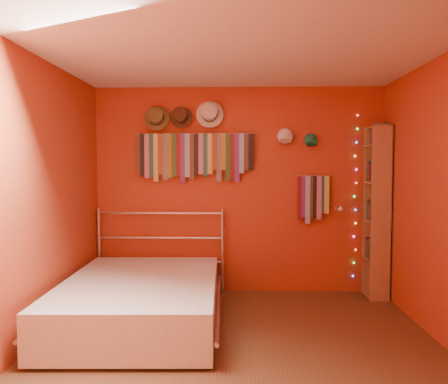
# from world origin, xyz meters

# --- Properties ---
(ground) EXTENTS (3.50, 3.50, 0.00)m
(ground) POSITION_xyz_m (0.00, 0.00, 0.00)
(ground) COLOR brown
(ground) RESTS_ON ground
(back_wall) EXTENTS (3.50, 0.02, 2.50)m
(back_wall) POSITION_xyz_m (0.00, 1.75, 1.25)
(back_wall) COLOR #A1341A
(back_wall) RESTS_ON ground
(left_wall) EXTENTS (0.02, 3.50, 2.50)m
(left_wall) POSITION_xyz_m (-1.75, 0.00, 1.25)
(left_wall) COLOR #A1341A
(left_wall) RESTS_ON ground
(ceiling) EXTENTS (3.50, 3.50, 0.02)m
(ceiling) POSITION_xyz_m (0.00, 0.00, 2.50)
(ceiling) COLOR white
(ceiling) RESTS_ON back_wall
(tie_rack) EXTENTS (1.45, 0.03, 0.60)m
(tie_rack) POSITION_xyz_m (-0.55, 1.68, 1.68)
(tie_rack) COLOR silver
(tie_rack) RESTS_ON back_wall
(small_tie_rack) EXTENTS (0.40, 0.03, 0.58)m
(small_tie_rack) POSITION_xyz_m (0.90, 1.69, 1.18)
(small_tie_rack) COLOR silver
(small_tie_rack) RESTS_ON back_wall
(fedora_olive) EXTENTS (0.31, 0.17, 0.31)m
(fedora_olive) POSITION_xyz_m (-0.99, 1.65, 2.13)
(fedora_olive) COLOR brown
(fedora_olive) RESTS_ON back_wall
(fedora_brown) EXTENTS (0.27, 0.15, 0.27)m
(fedora_brown) POSITION_xyz_m (-0.69, 1.66, 2.14)
(fedora_brown) COLOR #442918
(fedora_brown) RESTS_ON back_wall
(fedora_white) EXTENTS (0.33, 0.18, 0.32)m
(fedora_white) POSITION_xyz_m (-0.35, 1.65, 2.17)
(fedora_white) COLOR silver
(fedora_white) RESTS_ON back_wall
(cap_white) EXTENTS (0.19, 0.23, 0.19)m
(cap_white) POSITION_xyz_m (0.56, 1.70, 1.90)
(cap_white) COLOR white
(cap_white) RESTS_ON back_wall
(cap_green) EXTENTS (0.17, 0.21, 0.17)m
(cap_green) POSITION_xyz_m (0.86, 1.70, 1.85)
(cap_green) COLOR #19704E
(cap_green) RESTS_ON back_wall
(fairy_lights) EXTENTS (0.05, 0.02, 1.97)m
(fairy_lights) POSITION_xyz_m (1.41, 1.71, 1.18)
(fairy_lights) COLOR #FF3333
(fairy_lights) RESTS_ON back_wall
(reading_lamp) EXTENTS (0.07, 0.29, 0.08)m
(reading_lamp) POSITION_xyz_m (1.18, 1.53, 1.04)
(reading_lamp) COLOR silver
(reading_lamp) RESTS_ON back_wall
(bookshelf) EXTENTS (0.25, 0.34, 2.00)m
(bookshelf) POSITION_xyz_m (1.66, 1.53, 1.02)
(bookshelf) COLOR #A9714C
(bookshelf) RESTS_ON ground
(bed) EXTENTS (1.62, 2.15, 1.03)m
(bed) POSITION_xyz_m (-0.95, 0.58, 0.24)
(bed) COLOR silver
(bed) RESTS_ON ground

